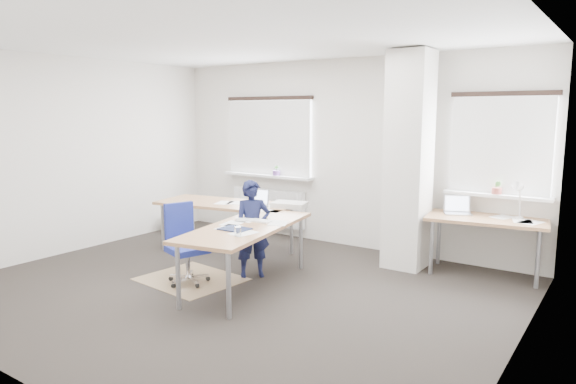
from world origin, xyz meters
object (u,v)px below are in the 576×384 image
Objects in this scene: task_chair at (186,261)px; person at (253,229)px; desk_main at (239,216)px; desk_side at (486,221)px.

task_chair is 0.79× the size of person.
desk_side is (2.71, 1.49, -0.01)m from desk_main.
task_chair is (-0.14, -0.81, -0.43)m from desk_main.
desk_side is 1.57× the size of task_chair.
desk_side is at bearing -11.85° from person.
desk_side is at bearing 18.76° from desk_main.
person is (0.51, 0.63, 0.34)m from task_chair.
desk_main reaches higher than task_chair.
task_chair is at bearing -109.57° from desk_main.
person is at bearing -152.74° from desk_side.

